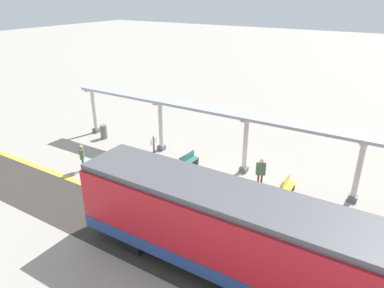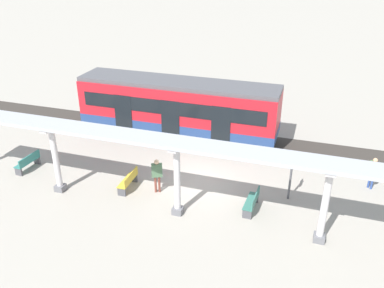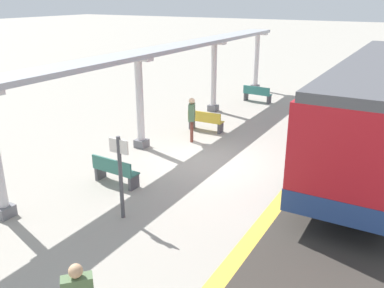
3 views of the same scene
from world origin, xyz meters
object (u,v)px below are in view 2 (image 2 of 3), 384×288
object	(u,v)px
canopy_pillar_fourth	(325,205)
platform_info_sign	(291,174)
bench_near_end	(129,181)
canopy_pillar_second	(56,159)
passenger_waiting_near_edge	(373,170)
train_near_carriage	(178,107)
canopy_pillar_third	(177,180)
passenger_by_the_benches	(157,172)
bench_far_end	(253,202)
bench_mid_platform	(28,162)

from	to	relation	value
canopy_pillar_fourth	platform_info_sign	distance (m)	3.09
canopy_pillar_fourth	bench_near_end	size ratio (longest dim) A/B	2.23
bench_near_end	platform_info_sign	size ratio (longest dim) A/B	0.69
canopy_pillar_second	platform_info_sign	distance (m)	10.79
bench_near_end	passenger_waiting_near_edge	distance (m)	11.64
train_near_carriage	canopy_pillar_second	xyz separation A→B (m)	(7.73, -3.20, -0.12)
canopy_pillar_second	passenger_waiting_near_edge	size ratio (longest dim) A/B	2.05
canopy_pillar_second	platform_info_sign	xyz separation A→B (m)	(-2.69, 10.44, -0.38)
canopy_pillar_fourth	passenger_waiting_near_edge	world-z (taller)	canopy_pillar_fourth
canopy_pillar_third	canopy_pillar_fourth	xyz separation A→B (m)	(0.00, 5.96, 0.00)
canopy_pillar_third	passenger_by_the_benches	xyz separation A→B (m)	(-1.33, -1.49, -0.62)
bench_far_end	canopy_pillar_third	bearing A→B (deg)	-67.66
canopy_pillar_second	bench_mid_platform	world-z (taller)	canopy_pillar_second
canopy_pillar_fourth	canopy_pillar_third	bearing A→B (deg)	-90.00
train_near_carriage	bench_mid_platform	world-z (taller)	train_near_carriage
canopy_pillar_third	passenger_waiting_near_edge	xyz separation A→B (m)	(-4.82, 8.13, -0.68)
bench_mid_platform	bench_near_end	bearing A→B (deg)	89.45
bench_mid_platform	passenger_by_the_benches	size ratio (longest dim) A/B	0.88
passenger_waiting_near_edge	passenger_by_the_benches	distance (m)	10.24
canopy_pillar_third	canopy_pillar_second	bearing A→B (deg)	-90.00
train_near_carriage	bench_far_end	size ratio (longest dim) A/B	7.93
canopy_pillar_third	passenger_waiting_near_edge	bearing A→B (deg)	120.66
passenger_waiting_near_edge	canopy_pillar_third	bearing A→B (deg)	-59.34
canopy_pillar_third	bench_far_end	size ratio (longest dim) A/B	2.21
bench_near_end	bench_mid_platform	distance (m)	5.80
train_near_carriage	platform_info_sign	distance (m)	8.84
canopy_pillar_third	passenger_waiting_near_edge	size ratio (longest dim) A/B	2.05
bench_mid_platform	passenger_waiting_near_edge	xyz separation A→B (m)	(-3.59, 16.85, 0.58)
canopy_pillar_third	platform_info_sign	world-z (taller)	canopy_pillar_third
canopy_pillar_third	bench_near_end	xyz separation A→B (m)	(-1.17, -2.91, -1.26)
canopy_pillar_third	bench_near_end	bearing A→B (deg)	-111.92
canopy_pillar_second	bench_mid_platform	distance (m)	3.27
platform_info_sign	passenger_waiting_near_edge	bearing A→B (deg)	120.23
canopy_pillar_second	canopy_pillar_fourth	bearing A→B (deg)	90.00
canopy_pillar_fourth	passenger_by_the_benches	distance (m)	7.59
canopy_pillar_second	canopy_pillar_third	size ratio (longest dim) A/B	1.00
passenger_by_the_benches	platform_info_sign	bearing A→B (deg)	102.88
bench_far_end	platform_info_sign	bearing A→B (deg)	135.17
train_near_carriage	canopy_pillar_second	size ratio (longest dim) A/B	3.58
canopy_pillar_fourth	bench_far_end	size ratio (longest dim) A/B	2.21
bench_far_end	bench_near_end	bearing A→B (deg)	-89.22
canopy_pillar_fourth	passenger_waiting_near_edge	distance (m)	5.33
train_near_carriage	bench_near_end	size ratio (longest dim) A/B	7.97
passenger_by_the_benches	canopy_pillar_fourth	bearing A→B (deg)	79.91
passenger_waiting_near_edge	passenger_by_the_benches	size ratio (longest dim) A/B	0.94
canopy_pillar_third	bench_near_end	distance (m)	3.38
bench_far_end	passenger_by_the_benches	bearing A→B (deg)	-90.91
canopy_pillar_second	passenger_by_the_benches	world-z (taller)	canopy_pillar_second
bench_near_end	bench_far_end	bearing A→B (deg)	90.78
canopy_pillar_second	train_near_carriage	bearing A→B (deg)	157.49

